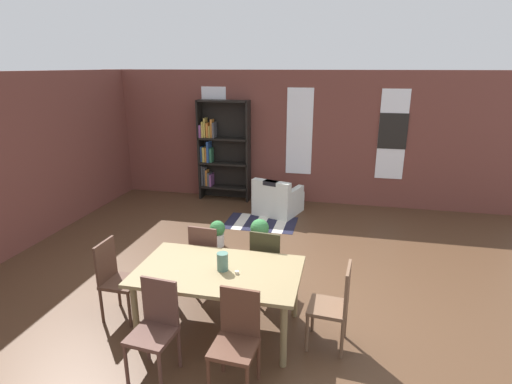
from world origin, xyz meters
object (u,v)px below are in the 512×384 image
(bookshelf_tall, at_px, (220,150))
(armchair_white, at_px, (277,200))
(dining_chair_near_right, at_px, (236,337))
(dining_chair_head_right, at_px, (335,303))
(dining_chair_near_left, at_px, (155,325))
(vase_on_table, at_px, (223,262))
(dining_chair_far_left, at_px, (207,256))
(potted_plant_by_shelf, at_px, (260,231))
(potted_plant_corner, at_px, (218,232))
(dining_table, at_px, (219,276))
(dining_chair_far_right, at_px, (267,262))
(dining_chair_head_left, at_px, (116,277))

(bookshelf_tall, xyz_separation_m, armchair_white, (1.41, -0.70, -0.84))
(dining_chair_near_right, bearing_deg, dining_chair_head_right, 41.25)
(dining_chair_near_left, relative_size, armchair_white, 0.95)
(vase_on_table, height_order, dining_chair_far_left, vase_on_table)
(dining_chair_near_left, bearing_deg, dining_chair_near_right, 0.01)
(bookshelf_tall, bearing_deg, potted_plant_by_shelf, -58.85)
(armchair_white, distance_m, potted_plant_corner, 1.90)
(dining_table, bearing_deg, bookshelf_tall, 107.12)
(dining_chair_near_right, height_order, potted_plant_by_shelf, dining_chair_near_right)
(vase_on_table, height_order, dining_chair_far_right, vase_on_table)
(potted_plant_by_shelf, bearing_deg, armchair_white, 89.11)
(bookshelf_tall, bearing_deg, dining_chair_head_right, -59.82)
(vase_on_table, bearing_deg, potted_plant_corner, 109.54)
(dining_chair_far_left, height_order, dining_chair_near_right, same)
(dining_chair_near_right, distance_m, dining_chair_near_left, 0.80)
(dining_chair_far_left, distance_m, armchair_white, 3.19)
(dining_chair_head_right, bearing_deg, dining_table, 179.73)
(dining_table, bearing_deg, potted_plant_corner, 108.37)
(dining_chair_far_left, distance_m, dining_chair_head_right, 1.84)
(dining_chair_head_left, relative_size, dining_chair_head_right, 1.00)
(vase_on_table, height_order, dining_chair_near_left, vase_on_table)
(dining_chair_head_right, relative_size, armchair_white, 0.95)
(dining_chair_far_right, relative_size, dining_chair_near_left, 1.00)
(dining_chair_near_left, height_order, potted_plant_by_shelf, dining_chair_near_left)
(dining_chair_near_right, height_order, bookshelf_tall, bookshelf_tall)
(dining_chair_near_left, xyz_separation_m, potted_plant_by_shelf, (0.36, 3.08, -0.26))
(potted_plant_by_shelf, bearing_deg, dining_chair_head_right, -60.78)
(potted_plant_by_shelf, bearing_deg, dining_chair_near_right, -81.85)
(dining_chair_head_left, height_order, dining_chair_near_right, same)
(dining_chair_far_left, xyz_separation_m, dining_chair_head_right, (1.68, -0.77, 0.00))
(dining_chair_head_left, relative_size, dining_chair_near_right, 1.00)
(dining_chair_far_right, height_order, potted_plant_by_shelf, dining_chair_far_right)
(dining_chair_far_left, relative_size, potted_plant_by_shelf, 2.07)
(dining_chair_head_right, bearing_deg, dining_chair_near_right, -138.75)
(dining_chair_far_left, relative_size, potted_plant_corner, 2.15)
(armchair_white, height_order, potted_plant_by_shelf, armchair_white)
(dining_table, xyz_separation_m, dining_chair_head_right, (1.27, -0.01, -0.17))
(dining_chair_head_left, xyz_separation_m, armchair_white, (1.26, 3.91, -0.23))
(dining_chair_near_left, bearing_deg, potted_plant_by_shelf, 83.33)
(dining_chair_far_right, bearing_deg, armchair_white, 97.32)
(potted_plant_by_shelf, distance_m, potted_plant_corner, 0.70)
(dining_chair_far_left, bearing_deg, bookshelf_tall, 104.74)
(bookshelf_tall, bearing_deg, potted_plant_corner, -73.99)
(dining_table, bearing_deg, dining_chair_far_left, 118.17)
(vase_on_table, distance_m, dining_chair_near_right, 0.91)
(dining_chair_near_right, relative_size, potted_plant_corner, 2.15)
(dining_table, bearing_deg, dining_chair_head_left, 179.93)
(dining_chair_head_right, xyz_separation_m, bookshelf_tall, (-2.69, 4.63, 0.60))
(vase_on_table, distance_m, bookshelf_tall, 4.86)
(dining_chair_far_right, height_order, dining_chair_near_left, same)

